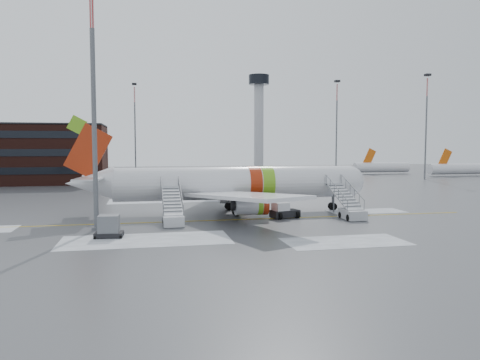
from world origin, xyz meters
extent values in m
plane|color=#494C4F|center=(0.00, 0.00, 0.00)|extent=(260.00, 260.00, 0.00)
cylinder|color=silver|center=(4.53, 4.07, 3.50)|extent=(28.00, 3.80, 3.80)
sphere|color=silver|center=(18.53, 4.07, 3.50)|extent=(3.80, 3.80, 3.80)
cube|color=black|center=(19.57, 4.07, 4.00)|extent=(1.09, 1.60, 0.97)
cone|color=silver|center=(-11.87, 4.07, 3.75)|extent=(5.20, 3.72, 3.72)
cube|color=#A3270C|center=(-11.97, 4.07, 7.30)|extent=(5.27, 0.30, 6.09)
cube|color=#6CB01C|center=(-13.07, 4.07, 10.10)|extent=(2.16, 0.26, 2.16)
cube|color=silver|center=(-11.67, 6.67, 4.40)|extent=(3.07, 4.85, 0.18)
cube|color=silver|center=(-11.67, 1.47, 4.40)|extent=(3.07, 4.85, 0.18)
cube|color=silver|center=(3.53, 12.57, 2.90)|extent=(10.72, 15.97, 1.13)
cube|color=silver|center=(3.53, -4.43, 2.90)|extent=(10.72, 15.97, 1.13)
cylinder|color=silver|center=(5.03, 9.27, 1.55)|extent=(3.40, 2.10, 2.10)
cylinder|color=silver|center=(5.03, -1.13, 1.55)|extent=(3.40, 2.10, 2.10)
cylinder|color=#595B60|center=(16.53, 4.07, 0.90)|extent=(0.20, 0.20, 1.80)
cylinder|color=black|center=(16.53, 4.07, 0.45)|extent=(0.90, 0.56, 0.90)
cylinder|color=black|center=(4.03, 6.47, 0.45)|extent=(0.90, 0.56, 0.90)
cylinder|color=black|center=(4.03, 1.67, 0.45)|extent=(0.90, 0.56, 0.90)
cube|color=#ABADB2|center=(15.70, -3.23, 0.55)|extent=(2.00, 3.20, 1.00)
cube|color=#ABADB2|center=(15.70, -1.13, 2.23)|extent=(1.90, 5.87, 2.52)
cube|color=#ABADB2|center=(15.70, 2.17, 3.40)|extent=(1.90, 1.40, 0.15)
cylinder|color=#595B60|center=(15.70, 1.77, 1.70)|extent=(0.16, 0.16, 3.40)
cylinder|color=black|center=(14.80, -4.23, 0.35)|extent=(0.25, 0.70, 0.70)
cylinder|color=black|center=(16.60, -2.23, 0.35)|extent=(0.25, 0.70, 0.70)
cube|color=silver|center=(-3.32, -3.23, 0.55)|extent=(2.00, 3.20, 1.00)
cube|color=silver|center=(-3.32, -1.13, 2.23)|extent=(1.90, 5.87, 2.52)
cube|color=silver|center=(-3.32, 2.17, 3.40)|extent=(1.90, 1.40, 0.15)
cylinder|color=#595B60|center=(-3.32, 1.77, 1.70)|extent=(0.16, 0.16, 3.40)
cylinder|color=black|center=(-4.22, -4.23, 0.35)|extent=(0.25, 0.70, 0.70)
cylinder|color=black|center=(-2.42, -2.23, 0.35)|extent=(0.25, 0.70, 0.70)
cube|color=black|center=(8.92, -0.83, 0.49)|extent=(3.32, 2.28, 0.76)
cube|color=silver|center=(8.39, -0.96, 1.24)|extent=(1.82, 1.82, 0.97)
cube|color=black|center=(8.39, -0.96, 1.62)|extent=(1.59, 1.67, 0.16)
cylinder|color=black|center=(8.04, -1.82, 0.38)|extent=(0.49, 0.81, 0.76)
cylinder|color=black|center=(10.14, -1.32, 0.38)|extent=(0.49, 0.81, 0.76)
cylinder|color=black|center=(7.69, -0.34, 0.38)|extent=(0.49, 0.81, 0.76)
cylinder|color=black|center=(9.80, 0.16, 0.38)|extent=(0.49, 0.81, 0.76)
cube|color=black|center=(-9.10, -8.12, 0.27)|extent=(2.47, 1.87, 0.37)
cube|color=slate|center=(-9.10, -8.12, 1.12)|extent=(1.82, 1.72, 1.60)
cylinder|color=black|center=(-10.17, -8.87, 0.16)|extent=(0.21, 0.33, 0.32)
cylinder|color=black|center=(-8.03, -7.37, 0.16)|extent=(0.21, 0.33, 0.32)
cylinder|color=#595B60|center=(-10.49, -4.29, 9.23)|extent=(0.44, 0.44, 18.46)
cylinder|color=#CC7272|center=(-10.49, -4.29, 20.31)|extent=(0.40, 0.40, 4.15)
cylinder|color=#595B60|center=(-10.49, -4.29, 0.15)|extent=(0.90, 0.90, 0.30)
cylinder|color=#B2B5BA|center=(30.00, 95.00, 14.00)|extent=(3.00, 3.00, 28.00)
cylinder|color=black|center=(30.00, 95.00, 28.50)|extent=(6.40, 6.40, 3.00)
cylinder|color=#595B60|center=(42.00, 62.00, 9.60)|extent=(0.36, 0.36, 19.20)
cylinder|color=#CC7272|center=(42.00, 62.00, 21.12)|extent=(0.32, 0.32, 4.32)
cube|color=black|center=(42.00, 62.00, 24.00)|extent=(1.20, 1.20, 0.50)
cylinder|color=#595B60|center=(-8.00, 78.00, 9.60)|extent=(0.36, 0.36, 19.20)
cylinder|color=#CC7272|center=(-8.00, 78.00, 21.12)|extent=(0.32, 0.32, 4.32)
cube|color=black|center=(-8.00, 78.00, 24.00)|extent=(1.20, 1.20, 0.50)
cylinder|color=#595B60|center=(58.00, 48.00, 9.60)|extent=(0.36, 0.36, 19.20)
cylinder|color=#CC7272|center=(58.00, 48.00, 21.12)|extent=(0.32, 0.32, 4.32)
cube|color=black|center=(58.00, 48.00, 24.00)|extent=(1.20, 1.20, 0.50)
camera|label=1|loc=(-6.19, -49.25, 7.87)|focal=35.00mm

